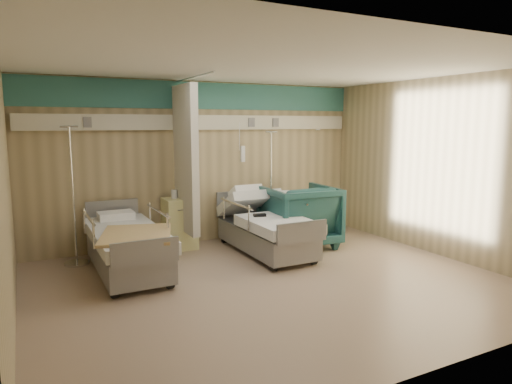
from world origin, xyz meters
The scene contains 13 objects.
ground centered at (0.00, 0.00, 0.00)m, with size 6.00×5.00×0.00m, color gray.
room_walls centered at (-0.03, 0.25, 1.86)m, with size 6.04×5.04×2.82m.
bed_right centered at (0.60, 1.30, 0.32)m, with size 1.00×2.16×0.63m, color white, non-canonical shape.
bed_left centered at (-1.60, 1.30, 0.32)m, with size 1.00×2.16×0.63m, color white, non-canonical shape.
bedside_cabinet centered at (-0.55, 2.20, 0.42)m, with size 0.50×0.48×0.85m, color #ECE993.
visitor_armchair centered at (1.31, 1.42, 0.53)m, with size 1.12×1.15×1.05m, color #1D4848.
waffle_blanket centered at (1.28, 1.36, 1.09)m, with size 0.63×0.56×0.07m, color white.
iv_stand_right centered at (1.12, 2.07, 0.40)m, with size 0.35×0.35×1.95m.
iv_stand_left centered at (-2.20, 2.05, 0.42)m, with size 0.37×0.37×2.05m.
call_remote centered at (0.45, 1.22, 0.65)m, with size 0.20×0.09×0.04m, color black.
tan_blanket centered at (-1.57, 0.84, 0.65)m, with size 0.87×1.09×0.04m, color tan.
toiletry_bag centered at (-0.42, 2.28, 0.91)m, with size 0.23×0.15×0.13m, color black.
white_cup centered at (-0.62, 2.23, 0.92)m, with size 0.10×0.10×0.14m, color white.
Camera 1 is at (-2.83, -5.02, 2.08)m, focal length 32.00 mm.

